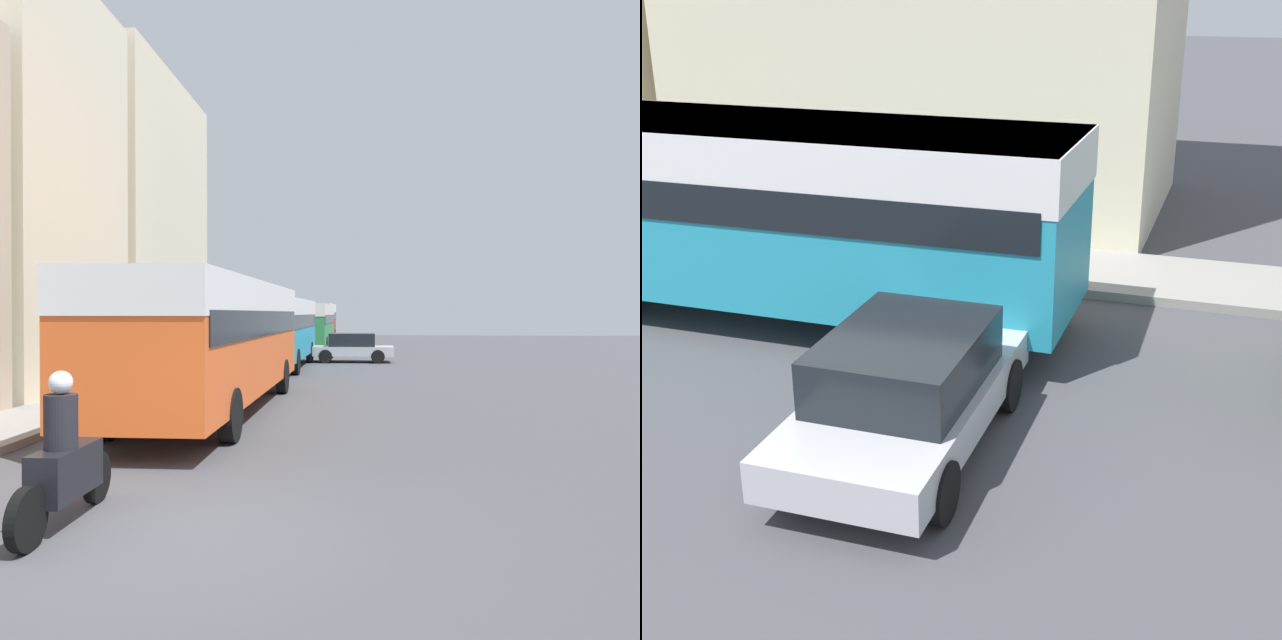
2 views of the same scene
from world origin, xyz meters
The scene contains 2 objects.
bus_following centered at (-1.85, 20.05, 1.92)m, with size 2.59×9.40×2.94m.
car_crossing centered at (1.29, 23.53, 0.73)m, with size 3.96×1.84×1.39m.
Camera 2 is at (9.40, 26.81, 5.06)m, focal length 50.00 mm.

